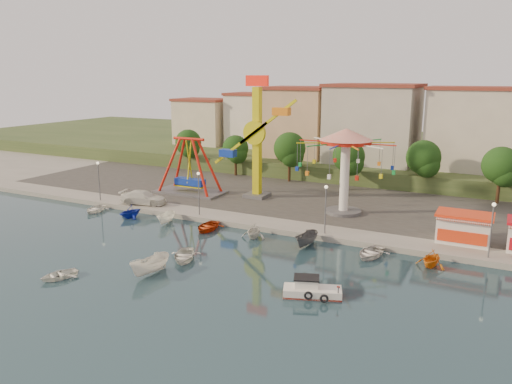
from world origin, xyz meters
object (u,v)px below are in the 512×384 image
Objects in this scene: kamikaze_tower at (259,142)px; wave_swinger at (346,152)px; rowboat_a at (184,256)px; pirate_ship_ride at (190,167)px; cabin_motorboat at (311,291)px; van at (144,198)px; skiff at (150,266)px.

kamikaze_tower is 12.94m from wave_swinger.
rowboat_a is (3.66, -23.08, -7.98)m from kamikaze_tower.
pirate_ship_ride is 2.04× the size of cabin_motorboat.
rowboat_a is 20.40m from van.
wave_swinger is 2.86× the size of rowboat_a.
kamikaze_tower is 28.53m from skiff.
van is (-1.81, -8.06, -2.91)m from pirate_ship_ride.
van is (-29.15, 15.01, 1.05)m from cabin_motorboat.
skiff is (13.17, -25.44, -3.56)m from pirate_ship_ride.
rowboat_a is at bearing -143.84° from van.
kamikaze_tower is 1.42× the size of wave_swinger.
van is at bearing 132.65° from cabin_motorboat.
pirate_ship_ride is 2.47× the size of rowboat_a.
wave_swinger is at bearing -86.47° from van.
cabin_motorboat is at bearing -55.40° from kamikaze_tower.
pirate_ship_ride reaches higher than cabin_motorboat.
van is (-14.99, 17.38, 0.65)m from skiff.
rowboat_a is at bearing -113.60° from wave_swinger.
rowboat_a is at bearing 151.96° from cabin_motorboat.
skiff is 22.95m from van.
wave_swinger is at bearing 81.08° from cabin_motorboat.
kamikaze_tower is 2.72× the size of van.
pirate_ship_ride is 8.76m from van.
kamikaze_tower is at bearing -63.89° from van.
van is at bearing -162.72° from wave_swinger.
van reaches higher than skiff.
pirate_ship_ride is at bearing 119.74° from cabin_motorboat.
skiff is (-0.60, -4.26, 0.41)m from rowboat_a.
kamikaze_tower reaches higher than rowboat_a.
rowboat_a is 0.67× the size of van.
cabin_motorboat is 0.81× the size of van.
rowboat_a is at bearing 91.20° from skiff.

